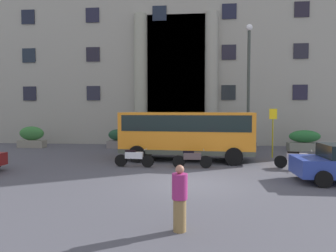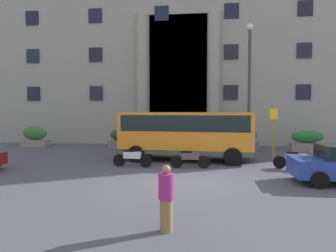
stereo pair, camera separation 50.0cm
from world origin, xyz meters
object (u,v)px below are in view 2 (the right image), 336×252
(hedge_planter_west, at_px, (120,139))
(scooter_by_planter, at_px, (189,159))
(hedge_planter_entrance_left, at_px, (35,137))
(bus_stop_sign, at_px, (274,128))
(pedestrian_man_red_shirt, at_px, (166,198))
(hedge_planter_far_west, at_px, (307,141))
(motorcycle_far_end, at_px, (132,158))
(hedge_planter_entrance_right, at_px, (182,138))
(motorcycle_near_kerb, at_px, (295,160))
(lamppost_plaza_centre, at_px, (249,80))
(hedge_planter_far_east, at_px, (243,140))
(orange_minibus, at_px, (186,132))

(hedge_planter_west, xyz_separation_m, scooter_by_planter, (5.47, -7.51, -0.21))
(hedge_planter_entrance_left, bearing_deg, bus_stop_sign, -11.58)
(bus_stop_sign, bearing_deg, hedge_planter_entrance_left, 168.42)
(scooter_by_planter, height_order, pedestrian_man_red_shirt, pedestrian_man_red_shirt)
(hedge_planter_entrance_left, bearing_deg, hedge_planter_far_west, -0.01)
(hedge_planter_west, xyz_separation_m, motorcycle_far_end, (2.64, -7.49, -0.21))
(hedge_planter_far_west, height_order, pedestrian_man_red_shirt, pedestrian_man_red_shirt)
(hedge_planter_west, xyz_separation_m, pedestrian_man_red_shirt, (5.35, -15.49, 0.11))
(hedge_planter_west, relative_size, motorcycle_far_end, 0.77)
(hedge_planter_entrance_right, bearing_deg, motorcycle_near_kerb, -51.30)
(pedestrian_man_red_shirt, bearing_deg, lamppost_plaza_centre, -136.68)
(hedge_planter_far_east, bearing_deg, hedge_planter_west, 177.59)
(hedge_planter_entrance_left, height_order, scooter_by_planter, hedge_planter_entrance_left)
(hedge_planter_west, relative_size, hedge_planter_far_west, 0.69)
(hedge_planter_far_east, relative_size, hedge_planter_entrance_right, 1.25)
(bus_stop_sign, xyz_separation_m, hedge_planter_far_east, (-1.35, 3.38, -1.04))
(lamppost_plaza_centre, bearing_deg, orange_minibus, -147.71)
(pedestrian_man_red_shirt, bearing_deg, bus_stop_sign, -143.35)
(hedge_planter_west, distance_m, hedge_planter_far_east, 8.78)
(scooter_by_planter, bearing_deg, orange_minibus, 93.71)
(motorcycle_near_kerb, bearing_deg, hedge_planter_far_west, 83.75)
(hedge_planter_far_east, xyz_separation_m, hedge_planter_entrance_left, (-15.18, 0.01, 0.04))
(hedge_planter_far_east, distance_m, hedge_planter_entrance_right, 4.26)
(bus_stop_sign, distance_m, pedestrian_man_red_shirt, 12.70)
(bus_stop_sign, xyz_separation_m, hedge_planter_far_west, (2.90, 3.38, -1.08))
(pedestrian_man_red_shirt, relative_size, lamppost_plaza_centre, 0.19)
(hedge_planter_entrance_left, xyz_separation_m, scooter_by_planter, (11.87, -7.15, -0.30))
(motorcycle_near_kerb, bearing_deg, pedestrian_man_red_shirt, -107.11)
(hedge_planter_entrance_left, bearing_deg, lamppost_plaza_centre, -9.42)
(pedestrian_man_red_shirt, bearing_deg, hedge_planter_west, -102.17)
(hedge_planter_entrance_left, relative_size, pedestrian_man_red_shirt, 1.25)
(motorcycle_far_end, bearing_deg, motorcycle_near_kerb, 6.58)
(motorcycle_near_kerb, bearing_deg, hedge_planter_west, 159.64)
(hedge_planter_entrance_left, bearing_deg, orange_minibus, -22.61)
(bus_stop_sign, xyz_separation_m, lamppost_plaza_centre, (-1.29, 0.86, 2.85))
(motorcycle_near_kerb, xyz_separation_m, lamppost_plaza_centre, (-1.59, 4.36, 4.14))
(hedge_planter_far_east, distance_m, hedge_planter_entrance_left, 15.18)
(bus_stop_sign, bearing_deg, pedestrian_man_red_shirt, -112.11)
(hedge_planter_far_west, bearing_deg, hedge_planter_entrance_right, 176.94)
(hedge_planter_far_east, bearing_deg, scooter_by_planter, -114.86)
(hedge_planter_far_west, height_order, scooter_by_planter, hedge_planter_far_west)
(hedge_planter_entrance_right, xyz_separation_m, motorcycle_far_end, (-1.90, -7.58, -0.33))
(hedge_planter_entrance_right, height_order, lamppost_plaza_centre, lamppost_plaza_centre)
(hedge_planter_entrance_left, relative_size, hedge_planter_entrance_right, 1.19)
(lamppost_plaza_centre, bearing_deg, motorcycle_far_end, -143.38)
(hedge_planter_entrance_right, distance_m, motorcycle_near_kerb, 9.41)
(hedge_planter_far_west, bearing_deg, motorcycle_far_end, -145.54)
(hedge_planter_far_east, xyz_separation_m, scooter_by_planter, (-3.31, -7.14, -0.26))
(orange_minibus, relative_size, motorcycle_near_kerb, 3.61)
(motorcycle_far_end, distance_m, pedestrian_man_red_shirt, 8.45)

